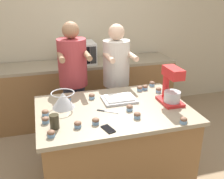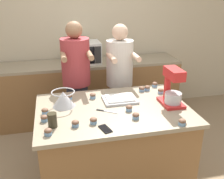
# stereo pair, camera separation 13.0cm
# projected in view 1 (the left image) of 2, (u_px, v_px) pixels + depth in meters

# --- Properties ---
(ground_plane) EXTENTS (16.00, 16.00, 0.00)m
(ground_plane) POSITION_uv_depth(u_px,v_px,m) (113.00, 179.00, 2.97)
(ground_plane) COLOR #937A5B
(back_wall) EXTENTS (10.00, 0.06, 2.70)m
(back_wall) POSITION_uv_depth(u_px,v_px,m) (80.00, 32.00, 4.19)
(back_wall) COLOR beige
(back_wall) RESTS_ON ground_plane
(island_counter) EXTENTS (1.53, 1.05, 0.90)m
(island_counter) POSITION_uv_depth(u_px,v_px,m) (113.00, 145.00, 2.81)
(island_counter) COLOR olive
(island_counter) RESTS_ON ground_plane
(back_counter) EXTENTS (2.80, 0.60, 0.94)m
(back_counter) POSITION_uv_depth(u_px,v_px,m) (86.00, 91.00, 4.20)
(back_counter) COLOR olive
(back_counter) RESTS_ON ground_plane
(person_left) EXTENTS (0.36, 0.52, 1.66)m
(person_left) POSITION_uv_depth(u_px,v_px,m) (74.00, 85.00, 3.30)
(person_left) COLOR #33384C
(person_left) RESTS_ON ground_plane
(person_right) EXTENTS (0.35, 0.51, 1.61)m
(person_right) POSITION_uv_depth(u_px,v_px,m) (116.00, 83.00, 3.46)
(person_right) COLOR brown
(person_right) RESTS_ON ground_plane
(stand_mixer) EXTENTS (0.20, 0.30, 0.39)m
(stand_mixer) POSITION_uv_depth(u_px,v_px,m) (171.00, 88.00, 2.69)
(stand_mixer) COLOR red
(stand_mixer) RESTS_ON island_counter
(mixing_bowl) EXTENTS (0.24, 0.24, 0.16)m
(mixing_bowl) POSITION_uv_depth(u_px,v_px,m) (63.00, 100.00, 2.62)
(mixing_bowl) COLOR #BCBCC1
(mixing_bowl) RESTS_ON island_counter
(baking_tray) EXTENTS (0.35, 0.27, 0.04)m
(baking_tray) POSITION_uv_depth(u_px,v_px,m) (119.00, 99.00, 2.80)
(baking_tray) COLOR #BCBCC1
(baking_tray) RESTS_ON island_counter
(microwave_oven) EXTENTS (0.45, 0.40, 0.32)m
(microwave_oven) POSITION_uv_depth(u_px,v_px,m) (80.00, 53.00, 3.95)
(microwave_oven) COLOR silver
(microwave_oven) RESTS_ON back_counter
(cell_phone) EXTENTS (0.11, 0.16, 0.01)m
(cell_phone) POSITION_uv_depth(u_px,v_px,m) (108.00, 129.00, 2.24)
(cell_phone) COLOR black
(cell_phone) RESTS_ON island_counter
(drinking_glass) EXTENTS (0.08, 0.08, 0.13)m
(drinking_glass) POSITION_uv_depth(u_px,v_px,m) (54.00, 122.00, 2.24)
(drinking_glass) COLOR #332D1E
(drinking_glass) RESTS_ON island_counter
(knife) EXTENTS (0.19, 0.14, 0.01)m
(knife) POSITION_uv_depth(u_px,v_px,m) (106.00, 111.00, 2.56)
(knife) COLOR #BCBCC1
(knife) RESTS_ON island_counter
(cupcake_0) EXTENTS (0.07, 0.07, 0.06)m
(cupcake_0) POSITION_uv_depth(u_px,v_px,m) (184.00, 120.00, 2.34)
(cupcake_0) COLOR #759EC6
(cupcake_0) RESTS_ON island_counter
(cupcake_1) EXTENTS (0.07, 0.07, 0.06)m
(cupcake_1) POSITION_uv_depth(u_px,v_px,m) (45.00, 113.00, 2.47)
(cupcake_1) COLOR #759EC6
(cupcake_1) RESTS_ON island_counter
(cupcake_2) EXTENTS (0.07, 0.07, 0.06)m
(cupcake_2) POSITION_uv_depth(u_px,v_px,m) (140.00, 88.00, 3.05)
(cupcake_2) COLOR #759EC6
(cupcake_2) RESTS_ON island_counter
(cupcake_3) EXTENTS (0.07, 0.07, 0.06)m
(cupcake_3) POSITION_uv_depth(u_px,v_px,m) (68.00, 98.00, 2.80)
(cupcake_3) COLOR #759EC6
(cupcake_3) RESTS_ON island_counter
(cupcake_4) EXTENTS (0.07, 0.07, 0.06)m
(cupcake_4) POSITION_uv_depth(u_px,v_px,m) (137.00, 115.00, 2.43)
(cupcake_4) COLOR #759EC6
(cupcake_4) RESTS_ON island_counter
(cupcake_5) EXTENTS (0.07, 0.07, 0.06)m
(cupcake_5) POSITION_uv_depth(u_px,v_px,m) (96.00, 121.00, 2.32)
(cupcake_5) COLOR #759EC6
(cupcake_5) RESTS_ON island_counter
(cupcake_6) EXTENTS (0.07, 0.07, 0.06)m
(cupcake_6) POSITION_uv_depth(u_px,v_px,m) (130.00, 108.00, 2.58)
(cupcake_6) COLOR #759EC6
(cupcake_6) RESTS_ON island_counter
(cupcake_7) EXTENTS (0.07, 0.07, 0.06)m
(cupcake_7) POSITION_uv_depth(u_px,v_px,m) (159.00, 90.00, 3.01)
(cupcake_7) COLOR #759EC6
(cupcake_7) RESTS_ON island_counter
(cupcake_8) EXTENTS (0.07, 0.07, 0.06)m
(cupcake_8) POSITION_uv_depth(u_px,v_px,m) (78.00, 124.00, 2.27)
(cupcake_8) COLOR #759EC6
(cupcake_8) RESTS_ON island_counter
(cupcake_9) EXTENTS (0.07, 0.07, 0.06)m
(cupcake_9) POSITION_uv_depth(u_px,v_px,m) (92.00, 96.00, 2.84)
(cupcake_9) COLOR #759EC6
(cupcake_9) RESTS_ON island_counter
(cupcake_10) EXTENTS (0.07, 0.07, 0.06)m
(cupcake_10) POSITION_uv_depth(u_px,v_px,m) (45.00, 120.00, 2.34)
(cupcake_10) COLOR #759EC6
(cupcake_10) RESTS_ON island_counter
(cupcake_11) EXTENTS (0.07, 0.07, 0.06)m
(cupcake_11) POSITION_uv_depth(u_px,v_px,m) (145.00, 87.00, 3.09)
(cupcake_11) COLOR #759EC6
(cupcake_11) RESTS_ON island_counter
(cupcake_12) EXTENTS (0.07, 0.07, 0.06)m
(cupcake_12) POSITION_uv_depth(u_px,v_px,m) (152.00, 84.00, 3.20)
(cupcake_12) COLOR #759EC6
(cupcake_12) RESTS_ON island_counter
(cupcake_13) EXTENTS (0.07, 0.07, 0.06)m
(cupcake_13) POSITION_uv_depth(u_px,v_px,m) (51.00, 134.00, 2.13)
(cupcake_13) COLOR #759EC6
(cupcake_13) RESTS_ON island_counter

